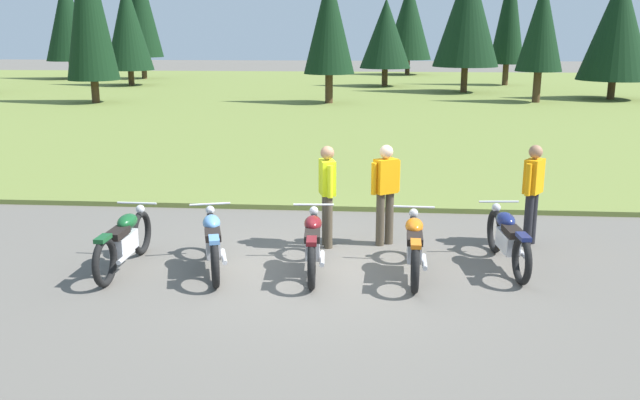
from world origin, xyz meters
The scene contains 11 objects.
ground_plane centered at (0.00, 0.00, 0.00)m, with size 140.00×140.00×0.00m, color #605B54.
grass_moorland centered at (0.00, 25.28, 0.05)m, with size 80.00×44.00×0.10m, color olive.
forest_treeline centered at (-3.81, 31.66, 4.15)m, with size 36.74×24.89×8.27m.
motorcycle_british_green centered at (-2.84, -0.25, 0.44)m, with size 0.62×2.10×0.88m.
motorcycle_sky_blue centered at (-1.52, -0.19, 0.44)m, with size 0.80×2.05×0.88m.
motorcycle_maroon centered at (-0.05, -0.13, 0.44)m, with size 0.62×2.10×0.88m.
motorcycle_orange centered at (1.43, -0.14, 0.44)m, with size 0.62×2.10×0.88m.
motorcycle_navy centered at (2.84, 0.29, 0.44)m, with size 0.62×2.10×0.88m.
rider_checking_bike centered at (3.41, 1.43, 0.95)m, with size 0.38×0.47×1.67m.
rider_with_back_turned centered at (0.08, 1.07, 0.95)m, with size 0.31×0.53×1.67m.
rider_near_row_end centered at (1.02, 1.24, 0.95)m, with size 0.47×0.38×1.67m.
Camera 1 is at (0.81, -9.52, 3.46)m, focal length 37.94 mm.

